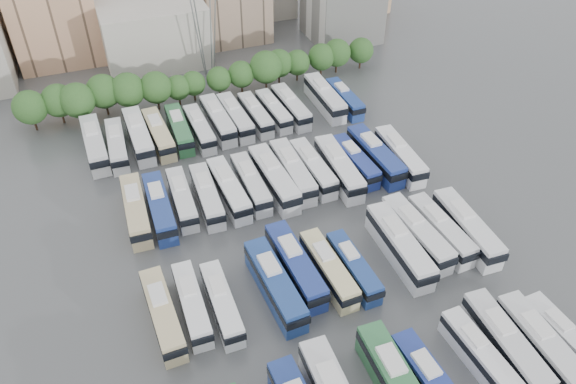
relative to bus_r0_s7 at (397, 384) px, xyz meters
name	(u,v)px	position (x,y,z in m)	size (l,w,h in m)	color
ground	(295,248)	(-1.62, 23.19, -2.06)	(220.00, 220.00, 0.00)	#424447
tree_line	(195,79)	(-4.12, 65.29, 2.13)	(66.52, 7.61, 7.63)	black
city_buildings	(136,5)	(-9.08, 95.06, 5.82)	(102.00, 35.00, 20.00)	#9E998E
bus_r0_s7	(397,384)	(0.00, 0.00, 0.00)	(3.27, 13.43, 4.19)	#2D6A3E
bus_r0_s10	(480,355)	(9.91, 0.10, -0.36)	(2.83, 11.09, 3.45)	silver
bus_r0_s11	(505,344)	(13.12, 0.14, -0.09)	(3.32, 12.89, 4.01)	silver
bus_r0_s12	(543,347)	(16.45, -1.71, -0.05)	(3.15, 13.12, 4.10)	silver
bus_r0_s13	(565,338)	(19.65, -1.46, -0.35)	(2.92, 11.19, 3.48)	silver
bus_r1_s1	(163,314)	(-19.84, 17.19, -0.19)	(3.03, 12.17, 3.79)	tan
bus_r1_s2	(192,304)	(-16.46, 17.51, -0.32)	(2.69, 11.32, 3.54)	silver
bus_r1_s3	(222,303)	(-13.27, 16.38, -0.33)	(2.58, 11.25, 3.52)	silver
bus_r1_s5	(275,284)	(-6.76, 16.61, -0.03)	(3.53, 13.31, 4.14)	navy
bus_r1_s6	(295,265)	(-3.41, 18.58, -0.03)	(3.35, 13.26, 4.13)	navy
bus_r1_s7	(329,269)	(0.18, 16.75, -0.23)	(3.00, 11.92, 3.72)	beige
bus_r1_s8	(353,267)	(3.21, 16.09, -0.38)	(2.65, 10.97, 3.42)	navy
bus_r1_s10	(400,246)	(10.04, 16.94, 0.03)	(3.29, 13.65, 4.26)	silver
bus_r1_s11	(416,233)	(13.29, 18.25, -0.04)	(3.54, 13.24, 4.11)	silver
bus_r1_s12	(441,230)	(16.62, 17.75, -0.17)	(3.14, 12.31, 3.83)	silver
bus_r1_s13	(467,228)	(19.92, 16.72, -0.02)	(3.46, 13.32, 4.14)	silver
bus_r2_s1	(136,210)	(-19.72, 35.97, -0.09)	(3.32, 12.88, 4.01)	tan
bus_r2_s2	(160,207)	(-16.61, 35.37, -0.11)	(3.05, 12.70, 3.96)	navy
bus_r2_s3	(182,199)	(-13.33, 36.29, -0.27)	(2.92, 11.65, 3.63)	silver
bus_r2_s4	(207,196)	(-9.95, 35.56, -0.20)	(3.08, 12.12, 3.78)	silver
bus_r2_s5	(229,189)	(-6.71, 35.73, -0.13)	(3.25, 12.62, 3.93)	silver
bus_r2_s6	(251,183)	(-3.34, 35.99, -0.21)	(2.63, 12.02, 3.77)	silver
bus_r2_s7	(274,178)	(0.05, 35.62, 0.04)	(3.47, 13.70, 4.27)	silver
bus_r2_s8	(293,171)	(3.24, 36.33, -0.03)	(3.05, 13.19, 4.13)	silver
bus_r2_s9	(313,168)	(6.41, 36.11, -0.16)	(2.96, 12.38, 3.87)	silver
bus_r2_s10	(339,168)	(9.92, 34.53, 0.01)	(3.51, 13.53, 4.21)	silver
bus_r2_s11	(355,161)	(13.13, 35.57, -0.27)	(3.02, 11.67, 3.63)	navy
bus_r2_s12	(375,155)	(16.45, 35.39, 0.02)	(3.43, 13.59, 4.23)	navy
bus_r2_s13	(400,155)	(20.02, 34.16, -0.09)	(3.43, 12.90, 4.01)	white
bus_r3_s0	(95,144)	(-23.17, 54.07, 0.00)	(3.16, 13.41, 4.19)	silver
bus_r3_s1	(117,145)	(-19.92, 52.81, -0.20)	(3.23, 12.18, 3.79)	silver
bus_r3_s2	(139,135)	(-16.31, 54.06, 0.00)	(3.13, 13.40, 4.19)	silver
bus_r3_s3	(159,134)	(-13.20, 53.58, -0.14)	(3.31, 12.54, 3.90)	#C4B587
bus_r3_s4	(179,129)	(-9.77, 53.88, -0.20)	(2.92, 12.09, 3.77)	#2B643A
bus_r3_s5	(200,129)	(-6.63, 52.89, -0.25)	(2.80, 11.76, 3.67)	silver
bus_r3_s6	(218,120)	(-3.12, 54.21, -0.11)	(3.12, 12.73, 3.97)	silver
bus_r3_s7	(235,117)	(-0.17, 54.06, -0.15)	(3.18, 12.47, 3.88)	silver
bus_r3_s8	(255,114)	(3.36, 53.87, -0.29)	(2.94, 11.58, 3.61)	silver
bus_r3_s9	(274,111)	(6.69, 53.95, -0.32)	(3.01, 11.35, 3.53)	silver
bus_r3_s10	(291,107)	(9.86, 53.89, -0.18)	(3.10, 12.27, 3.82)	silver
bus_r3_s12	(325,97)	(16.54, 54.46, -0.02)	(3.07, 13.28, 4.15)	silver
bus_r3_s13	(345,99)	(19.85, 53.25, -0.31)	(2.56, 11.39, 3.57)	navy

